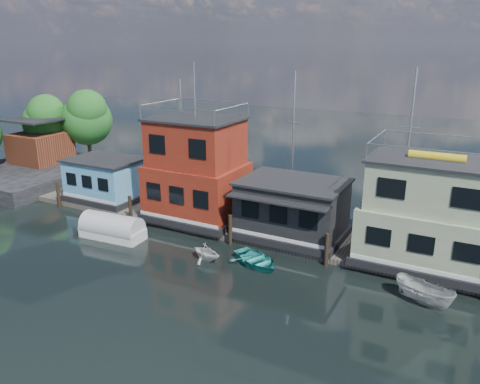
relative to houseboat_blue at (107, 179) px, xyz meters
The scene contains 13 objects.
ground 21.75m from the houseboat_blue, 33.69° to the right, with size 160.00×160.00×0.00m, color black.
dock 18.11m from the houseboat_blue, ahead, with size 48.00×5.00×0.40m, color #595147.
houseboat_blue is the anchor object (origin of this frame).
houseboat_red 9.69m from the houseboat_blue, ahead, with size 7.40×5.90×11.86m.
houseboat_dark 17.50m from the houseboat_blue, ahead, with size 7.40×6.10×4.06m.
houseboat_green 26.53m from the houseboat_blue, ahead, with size 8.40×5.90×7.03m.
pilings 17.92m from the houseboat_blue, ahead, with size 42.28×0.28×2.20m.
background_masts 23.77m from the houseboat_blue, 14.77° to the left, with size 36.40×0.16×12.00m.
shore 13.32m from the houseboat_blue, 163.07° to the left, with size 12.40×15.72×8.24m.
motorboat 27.60m from the houseboat_blue, ahead, with size 1.30×3.46×1.34m, color beige.
dinghy_white 15.04m from the houseboat_blue, 22.43° to the right, with size 1.92×2.22×1.17m, color silver.
tarp_runabout 8.35m from the houseboat_blue, 44.78° to the right, with size 4.91×2.27×1.94m.
dinghy_teal 17.82m from the houseboat_blue, 15.90° to the right, with size 2.62×3.67×0.76m, color teal.
Camera 1 is at (10.87, -17.29, 13.58)m, focal length 35.00 mm.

